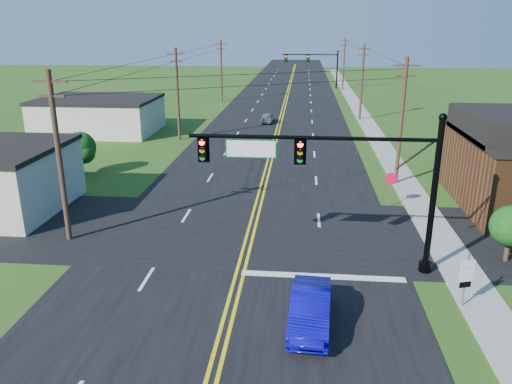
# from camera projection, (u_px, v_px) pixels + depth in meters

# --- Properties ---
(ground) EXTENTS (260.00, 260.00, 0.00)m
(ground) POSITION_uv_depth(u_px,v_px,m) (209.00, 371.00, 16.69)
(ground) COLOR #254B15
(ground) RESTS_ON ground
(road_main) EXTENTS (16.00, 220.00, 0.04)m
(road_main) POSITION_uv_depth(u_px,v_px,m) (280.00, 116.00, 63.88)
(road_main) COLOR black
(road_main) RESTS_ON ground
(road_cross) EXTENTS (70.00, 10.00, 0.04)m
(road_cross) POSITION_uv_depth(u_px,v_px,m) (248.00, 231.00, 28.01)
(road_cross) COLOR black
(road_cross) RESTS_ON ground
(sidewalk) EXTENTS (2.00, 160.00, 0.08)m
(sidewalk) POSITION_uv_depth(u_px,v_px,m) (374.00, 133.00, 53.50)
(sidewalk) COLOR gray
(sidewalk) RESTS_ON ground
(signal_mast_main) EXTENTS (11.30, 0.60, 7.48)m
(signal_mast_main) POSITION_uv_depth(u_px,v_px,m) (334.00, 172.00, 22.34)
(signal_mast_main) COLOR black
(signal_mast_main) RESTS_ON ground
(signal_mast_far) EXTENTS (10.98, 0.60, 7.48)m
(signal_mast_far) POSITION_uv_depth(u_px,v_px,m) (313.00, 63.00, 90.37)
(signal_mast_far) COLOR black
(signal_mast_far) RESTS_ON ground
(cream_bldg_far) EXTENTS (12.20, 9.20, 3.70)m
(cream_bldg_far) POSITION_uv_depth(u_px,v_px,m) (99.00, 115.00, 53.67)
(cream_bldg_far) COLOR beige
(cream_bldg_far) RESTS_ON ground
(utility_pole_left_a) EXTENTS (1.80, 0.28, 9.00)m
(utility_pole_left_a) POSITION_uv_depth(u_px,v_px,m) (59.00, 155.00, 25.48)
(utility_pole_left_a) COLOR #3D271C
(utility_pole_left_a) RESTS_ON ground
(utility_pole_left_b) EXTENTS (1.80, 0.28, 9.00)m
(utility_pole_left_b) POSITION_uv_depth(u_px,v_px,m) (177.00, 93.00, 49.08)
(utility_pole_left_b) COLOR #3D271C
(utility_pole_left_b) RESTS_ON ground
(utility_pole_left_c) EXTENTS (1.80, 0.28, 9.00)m
(utility_pole_left_c) POSITION_uv_depth(u_px,v_px,m) (221.00, 70.00, 74.57)
(utility_pole_left_c) COLOR #3D271C
(utility_pole_left_c) RESTS_ON ground
(utility_pole_right_a) EXTENTS (1.80, 0.28, 9.00)m
(utility_pole_right_a) POSITION_uv_depth(u_px,v_px,m) (401.00, 119.00, 35.08)
(utility_pole_right_a) COLOR #3D271C
(utility_pole_right_a) RESTS_ON ground
(utility_pole_right_b) EXTENTS (1.80, 0.28, 9.00)m
(utility_pole_right_b) POSITION_uv_depth(u_px,v_px,m) (362.00, 81.00, 59.63)
(utility_pole_right_b) COLOR #3D271C
(utility_pole_right_b) RESTS_ON ground
(utility_pole_right_c) EXTENTS (1.80, 0.28, 9.00)m
(utility_pole_right_c) POSITION_uv_depth(u_px,v_px,m) (344.00, 63.00, 87.95)
(utility_pole_right_c) COLOR #3D271C
(utility_pole_right_c) RESTS_ON ground
(tree_right_back) EXTENTS (3.00, 3.00, 4.10)m
(tree_right_back) POSITION_uv_depth(u_px,v_px,m) (471.00, 139.00, 38.98)
(tree_right_back) COLOR #3D271C
(tree_right_back) RESTS_ON ground
(shrub_corner) EXTENTS (2.00, 2.00, 2.86)m
(shrub_corner) POSITION_uv_depth(u_px,v_px,m) (511.00, 226.00, 23.91)
(shrub_corner) COLOR #3D271C
(shrub_corner) RESTS_ON ground
(tree_left) EXTENTS (2.40, 2.40, 3.37)m
(tree_left) POSITION_uv_depth(u_px,v_px,m) (80.00, 147.00, 38.02)
(tree_left) COLOR #3D271C
(tree_left) RESTS_ON ground
(blue_car) EXTENTS (1.73, 4.37, 1.42)m
(blue_car) POSITION_uv_depth(u_px,v_px,m) (310.00, 310.00, 19.00)
(blue_car) COLOR #0D07A9
(blue_car) RESTS_ON ground
(distant_car) EXTENTS (1.55, 3.52, 1.18)m
(distant_car) POSITION_uv_depth(u_px,v_px,m) (267.00, 118.00, 59.04)
(distant_car) COLOR #A8A9AD
(distant_car) RESTS_ON ground
(route_sign) EXTENTS (0.60, 0.22, 2.47)m
(route_sign) POSITION_uv_depth(u_px,v_px,m) (466.00, 276.00, 20.01)
(route_sign) COLOR slate
(route_sign) RESTS_ON ground
(stop_sign) EXTENTS (0.77, 0.33, 2.29)m
(stop_sign) POSITION_uv_depth(u_px,v_px,m) (391.00, 182.00, 31.29)
(stop_sign) COLOR slate
(stop_sign) RESTS_ON ground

